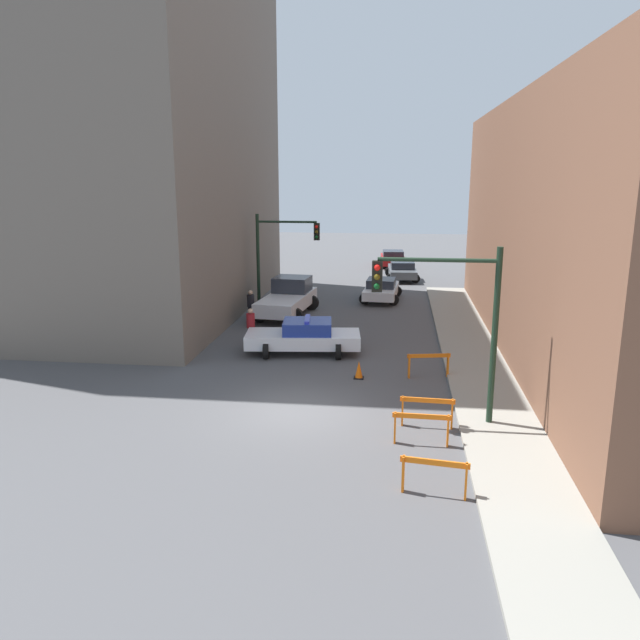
{
  "coord_description": "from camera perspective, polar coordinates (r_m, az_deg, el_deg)",
  "views": [
    {
      "loc": [
        3.05,
        -18.26,
        7.32
      ],
      "look_at": [
        0.06,
        5.81,
        1.59
      ],
      "focal_mm": 35.0,
      "sensor_mm": 36.0,
      "label": 1
    }
  ],
  "objects": [
    {
      "name": "traffic_light_near",
      "position": [
        18.28,
        12.19,
        1.03
      ],
      "size": [
        3.64,
        0.35,
        5.2
      ],
      "color": "black",
      "rests_on": "sidewalk_right"
    },
    {
      "name": "barrier_back",
      "position": [
        18.74,
        9.78,
        -7.87
      ],
      "size": [
        1.6,
        0.23,
        0.9
      ],
      "rotation": [
        0.0,
        0.0,
        -0.05
      ],
      "color": "orange",
      "rests_on": "ground_plane"
    },
    {
      "name": "parked_car_mid",
      "position": [
        44.26,
        7.52,
        4.54
      ],
      "size": [
        2.44,
        4.4,
        1.31
      ],
      "rotation": [
        0.0,
        0.0,
        0.06
      ],
      "color": "#474C51",
      "rests_on": "ground_plane"
    },
    {
      "name": "traffic_cone",
      "position": [
        22.85,
        3.57,
        -4.58
      ],
      "size": [
        0.36,
        0.36,
        0.66
      ],
      "color": "black",
      "rests_on": "ground_plane"
    },
    {
      "name": "pedestrian_crossing",
      "position": [
        27.06,
        -6.35,
        -0.6
      ],
      "size": [
        0.46,
        0.46,
        1.66
      ],
      "rotation": [
        0.0,
        0.0,
        4.37
      ],
      "color": "black",
      "rests_on": "ground_plane"
    },
    {
      "name": "barrier_mid",
      "position": [
        17.55,
        9.26,
        -9.34
      ],
      "size": [
        1.6,
        0.2,
        0.9
      ],
      "rotation": [
        0.0,
        0.0,
        -0.03
      ],
      "color": "orange",
      "rests_on": "ground_plane"
    },
    {
      "name": "police_car",
      "position": [
        25.82,
        -1.46,
        -1.51
      ],
      "size": [
        4.87,
        2.68,
        1.52
      ],
      "rotation": [
        0.0,
        0.0,
        1.68
      ],
      "color": "white",
      "rests_on": "ground_plane"
    },
    {
      "name": "barrier_corner",
      "position": [
        23.15,
        9.91,
        -3.74
      ],
      "size": [
        1.58,
        0.45,
        0.9
      ],
      "rotation": [
        0.0,
        0.0,
        0.2
      ],
      "color": "orange",
      "rests_on": "ground_plane"
    },
    {
      "name": "white_truck",
      "position": [
        32.89,
        -2.94,
        2.03
      ],
      "size": [
        3.0,
        5.58,
        1.9
      ],
      "rotation": [
        0.0,
        0.0,
        -0.1
      ],
      "color": "silver",
      "rests_on": "ground_plane"
    },
    {
      "name": "traffic_light_far",
      "position": [
        33.67,
        -3.87,
        6.57
      ],
      "size": [
        3.44,
        0.35,
        5.2
      ],
      "color": "black",
      "rests_on": "ground_plane"
    },
    {
      "name": "ground_plane",
      "position": [
        19.91,
        -2.26,
        -8.29
      ],
      "size": [
        120.0,
        120.0,
        0.0
      ],
      "primitive_type": "plane",
      "color": "#4C4C4F"
    },
    {
      "name": "parked_car_far",
      "position": [
        50.36,
        6.68,
        5.62
      ],
      "size": [
        2.45,
        4.41,
        1.31
      ],
      "rotation": [
        0.0,
        0.0,
        0.06
      ],
      "color": "maroon",
      "rests_on": "ground_plane"
    },
    {
      "name": "pedestrian_corner",
      "position": [
        31.22,
        -6.34,
        1.27
      ],
      "size": [
        0.41,
        0.41,
        1.66
      ],
      "rotation": [
        0.0,
        0.0,
        4.57
      ],
      "color": "black",
      "rests_on": "ground_plane"
    },
    {
      "name": "barrier_front",
      "position": [
        15.03,
        10.42,
        -13.43
      ],
      "size": [
        1.59,
        0.36,
        0.9
      ],
      "rotation": [
        0.0,
        0.0,
        -0.14
      ],
      "color": "orange",
      "rests_on": "ground_plane"
    },
    {
      "name": "building_corner_left",
      "position": [
        35.76,
        -18.81,
        18.04
      ],
      "size": [
        14.0,
        20.0,
        21.39
      ],
      "color": "#6B6056",
      "rests_on": "ground_plane"
    },
    {
      "name": "sidewalk_right",
      "position": [
        19.9,
        15.86,
        -8.63
      ],
      "size": [
        2.4,
        44.0,
        0.12
      ],
      "color": "gray",
      "rests_on": "ground_plane"
    },
    {
      "name": "parked_car_near",
      "position": [
        36.83,
        5.62,
        2.83
      ],
      "size": [
        2.46,
        4.41,
        1.31
      ],
      "rotation": [
        0.0,
        0.0,
        -0.06
      ],
      "color": "silver",
      "rests_on": "ground_plane"
    }
  ]
}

